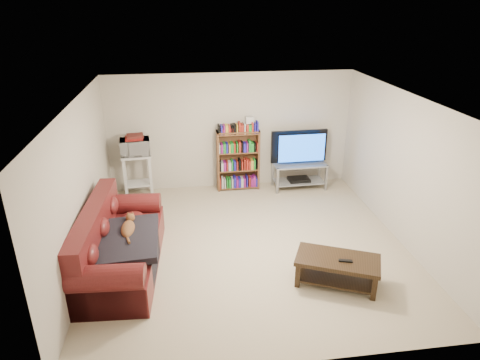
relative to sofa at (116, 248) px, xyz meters
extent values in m
plane|color=beige|center=(2.05, 0.36, -0.34)|extent=(5.00, 5.00, 0.00)
plane|color=white|center=(2.05, 0.36, 2.06)|extent=(5.00, 5.00, 0.00)
plane|color=beige|center=(2.05, 2.86, 0.86)|extent=(5.00, 0.00, 5.00)
plane|color=beige|center=(2.05, -2.14, 0.86)|extent=(5.00, 0.00, 5.00)
plane|color=beige|center=(-0.45, 0.36, 0.86)|extent=(0.00, 5.00, 5.00)
plane|color=beige|center=(4.55, 0.36, 0.86)|extent=(0.00, 5.00, 5.00)
cube|color=#5B1718|center=(0.09, -0.01, -0.12)|extent=(1.13, 2.37, 0.44)
cube|color=#5B1718|center=(-0.28, 0.02, 0.16)|extent=(0.39, 2.32, 0.97)
cube|color=#5B1718|center=(0.03, -1.04, -0.06)|extent=(0.96, 0.29, 0.56)
cube|color=#5B1718|center=(0.15, 1.03, -0.06)|extent=(0.96, 0.29, 0.56)
cube|color=black|center=(0.18, -0.17, 0.23)|extent=(0.92, 1.18, 0.19)
cube|color=black|center=(3.10, -0.80, 0.04)|extent=(1.28, 0.99, 0.06)
cube|color=black|center=(3.10, -0.80, -0.24)|extent=(1.15, 0.89, 0.03)
cube|color=black|center=(2.54, -0.79, -0.16)|extent=(0.09, 0.09, 0.36)
cube|color=black|center=(3.47, -1.22, -0.16)|extent=(0.09, 0.09, 0.36)
cube|color=black|center=(2.73, -0.38, -0.16)|extent=(0.09, 0.09, 0.36)
cube|color=black|center=(3.66, -0.81, -0.16)|extent=(0.09, 0.09, 0.36)
cube|color=black|center=(3.17, -0.89, 0.08)|extent=(0.19, 0.10, 0.02)
cube|color=#999EA3|center=(3.45, 2.51, 0.20)|extent=(1.12, 0.52, 0.03)
cube|color=#999EA3|center=(3.45, 2.51, -0.19)|extent=(1.06, 0.50, 0.02)
cube|color=gray|center=(2.93, 2.28, -0.07)|extent=(0.05, 0.05, 0.55)
cube|color=gray|center=(3.97, 2.31, -0.07)|extent=(0.05, 0.05, 0.55)
cube|color=gray|center=(2.92, 2.72, -0.07)|extent=(0.05, 0.05, 0.55)
cube|color=gray|center=(3.96, 2.74, -0.07)|extent=(0.05, 0.05, 0.55)
imported|color=black|center=(3.45, 2.51, 0.55)|extent=(1.19, 0.19, 0.68)
cube|color=black|center=(3.45, 2.51, -0.15)|extent=(0.45, 0.32, 0.06)
cube|color=brown|center=(1.75, 2.66, 0.29)|extent=(0.04, 0.27, 1.27)
cube|color=brown|center=(2.59, 2.67, 0.29)|extent=(0.04, 0.27, 1.27)
cube|color=brown|center=(2.17, 2.66, 0.91)|extent=(0.88, 0.28, 0.03)
cube|color=maroon|center=(1.97, 2.66, 0.96)|extent=(0.26, 0.20, 0.07)
cube|color=silver|center=(0.13, 2.51, 0.55)|extent=(0.61, 0.47, 0.04)
cube|color=silver|center=(0.13, 2.51, -0.04)|extent=(0.55, 0.42, 0.03)
cube|color=silver|center=(-0.10, 2.32, 0.10)|extent=(0.05, 0.05, 0.87)
cube|color=silver|center=(0.39, 2.37, 0.10)|extent=(0.05, 0.05, 0.87)
cube|color=silver|center=(-0.13, 2.65, 0.10)|extent=(0.05, 0.05, 0.87)
cube|color=silver|center=(0.35, 2.70, 0.10)|extent=(0.05, 0.05, 0.87)
imported|color=silver|center=(0.13, 2.51, 0.73)|extent=(0.60, 0.44, 0.31)
cube|color=maroon|center=(0.13, 2.51, 0.91)|extent=(0.36, 0.32, 0.05)
camera|label=1|loc=(1.06, -5.58, 3.39)|focal=32.00mm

